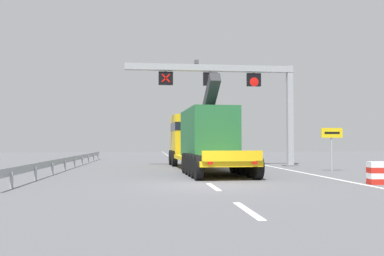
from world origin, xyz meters
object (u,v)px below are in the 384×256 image
(exit_sign_yellow, at_px, (332,139))
(crash_barrier_striped, at_px, (381,173))
(heavy_haul_truck_yellow, at_px, (200,137))
(overhead_lane_gantry, at_px, (233,84))

(exit_sign_yellow, xyz_separation_m, crash_barrier_striped, (-1.26, -7.03, -1.42))
(heavy_haul_truck_yellow, relative_size, crash_barrier_striped, 13.48)
(overhead_lane_gantry, bearing_deg, exit_sign_yellow, -50.85)
(overhead_lane_gantry, height_order, heavy_haul_truck_yellow, overhead_lane_gantry)
(overhead_lane_gantry, relative_size, crash_barrier_striped, 11.57)
(crash_barrier_striped, bearing_deg, exit_sign_yellow, 79.81)
(heavy_haul_truck_yellow, xyz_separation_m, crash_barrier_striped, (6.02, -9.90, -1.54))
(crash_barrier_striped, bearing_deg, heavy_haul_truck_yellow, 121.29)
(heavy_haul_truck_yellow, distance_m, exit_sign_yellow, 7.83)
(heavy_haul_truck_yellow, bearing_deg, overhead_lane_gantry, 45.60)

